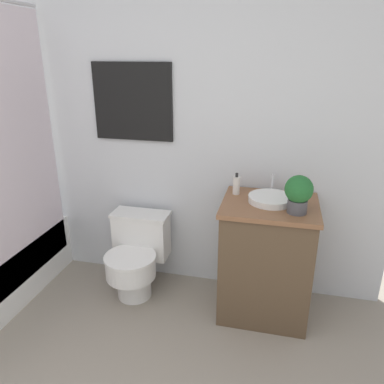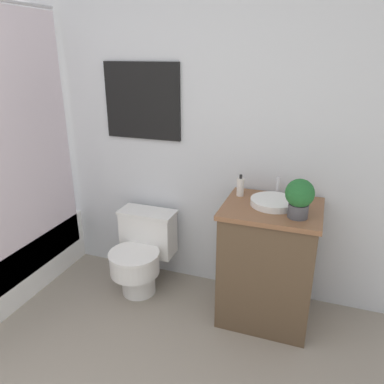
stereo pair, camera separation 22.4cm
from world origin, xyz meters
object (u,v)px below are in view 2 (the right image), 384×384
sink (273,202)px  potted_plant (299,197)px  soap_bottle (240,187)px  toilet (142,252)px

sink → potted_plant: bearing=-41.2°
sink → soap_bottle: (-0.23, 0.09, 0.04)m
toilet → soap_bottle: 0.90m
sink → soap_bottle: bearing=158.7°
sink → soap_bottle: soap_bottle is taller
toilet → sink: (0.92, 0.01, 0.52)m
toilet → potted_plant: size_ratio=2.53×
toilet → soap_bottle: (0.69, 0.10, 0.56)m
toilet → potted_plant: bearing=-6.6°
toilet → potted_plant: (1.08, -0.12, 0.62)m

